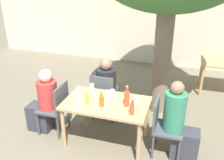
# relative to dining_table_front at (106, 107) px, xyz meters

# --- Properties ---
(ground_plane) EXTENTS (30.00, 30.00, 0.00)m
(ground_plane) POSITION_rel_dining_table_front_xyz_m (0.00, 0.00, -0.66)
(ground_plane) COLOR #706651
(cafe_building_wall) EXTENTS (10.00, 0.08, 2.80)m
(cafe_building_wall) POSITION_rel_dining_table_front_xyz_m (0.00, 3.93, 0.74)
(cafe_building_wall) COLOR beige
(cafe_building_wall) RESTS_ON ground_plane
(dining_table_front) EXTENTS (1.33, 0.80, 0.75)m
(dining_table_front) POSITION_rel_dining_table_front_xyz_m (0.00, 0.00, 0.00)
(dining_table_front) COLOR tan
(dining_table_front) RESTS_ON ground_plane
(patio_chair_0) EXTENTS (0.44, 0.44, 0.92)m
(patio_chair_0) POSITION_rel_dining_table_front_xyz_m (-0.90, 0.00, -0.13)
(patio_chair_0) COLOR #474C51
(patio_chair_0) RESTS_ON ground_plane
(patio_chair_1) EXTENTS (0.44, 0.44, 0.92)m
(patio_chair_1) POSITION_rel_dining_table_front_xyz_m (0.90, 0.00, -0.13)
(patio_chair_1) COLOR #474C51
(patio_chair_1) RESTS_ON ground_plane
(patio_chair_2) EXTENTS (0.44, 0.44, 0.92)m
(patio_chair_2) POSITION_rel_dining_table_front_xyz_m (-0.27, 0.63, -0.13)
(patio_chair_2) COLOR #474C51
(patio_chair_2) RESTS_ON ground_plane
(person_seated_0) EXTENTS (0.57, 0.33, 1.17)m
(person_seated_0) POSITION_rel_dining_table_front_xyz_m (-1.14, -0.00, -0.13)
(person_seated_0) COLOR #383842
(person_seated_0) RESTS_ON ground_plane
(person_seated_1) EXTENTS (0.56, 0.32, 1.25)m
(person_seated_1) POSITION_rel_dining_table_front_xyz_m (1.13, -0.00, -0.10)
(person_seated_1) COLOR #383842
(person_seated_1) RESTS_ON ground_plane
(person_seated_2) EXTENTS (0.36, 0.58, 1.19)m
(person_seated_2) POSITION_rel_dining_table_front_xyz_m (-0.27, 0.87, -0.12)
(person_seated_2) COLOR #383842
(person_seated_2) RESTS_ON ground_plane
(water_bottle_0) EXTENTS (0.07, 0.07, 0.33)m
(water_bottle_0) POSITION_rel_dining_table_front_xyz_m (-0.37, -0.20, 0.22)
(water_bottle_0) COLOR silver
(water_bottle_0) RESTS_ON dining_table_front
(soda_bottle_1) EXTENTS (0.06, 0.06, 0.25)m
(soda_bottle_1) POSITION_rel_dining_table_front_xyz_m (0.46, -0.22, 0.19)
(soda_bottle_1) COLOR #DB4C2D
(soda_bottle_1) RESTS_ON dining_table_front
(amber_bottle_2) EXTENTS (0.07, 0.07, 0.26)m
(amber_bottle_2) POSITION_rel_dining_table_front_xyz_m (-0.03, -0.14, 0.19)
(amber_bottle_2) COLOR #9E661E
(amber_bottle_2) RESTS_ON dining_table_front
(soda_bottle_3) EXTENTS (0.08, 0.08, 0.33)m
(soda_bottle_3) POSITION_rel_dining_table_front_xyz_m (0.33, -0.01, 0.22)
(soda_bottle_3) COLOR #DB4C2D
(soda_bottle_3) RESTS_ON dining_table_front
(oil_cruet_4) EXTENTS (0.06, 0.06, 0.24)m
(oil_cruet_4) POSITION_rel_dining_table_front_xyz_m (-0.26, -0.15, 0.18)
(oil_cruet_4) COLOR gold
(oil_cruet_4) RESTS_ON dining_table_front
(drinking_glass_0) EXTENTS (0.08, 0.08, 0.10)m
(drinking_glass_0) POSITION_rel_dining_table_front_xyz_m (0.02, 0.24, 0.14)
(drinking_glass_0) COLOR silver
(drinking_glass_0) RESTS_ON dining_table_front
(drinking_glass_1) EXTENTS (0.08, 0.08, 0.13)m
(drinking_glass_1) POSITION_rel_dining_table_front_xyz_m (-0.35, 0.30, 0.16)
(drinking_glass_1) COLOR silver
(drinking_glass_1) RESTS_ON dining_table_front
(drinking_glass_2) EXTENTS (0.06, 0.06, 0.09)m
(drinking_glass_2) POSITION_rel_dining_table_front_xyz_m (0.08, -0.21, 0.14)
(drinking_glass_2) COLOR silver
(drinking_glass_2) RESTS_ON dining_table_front
(drinking_glass_3) EXTENTS (0.07, 0.07, 0.12)m
(drinking_glass_3) POSITION_rel_dining_table_front_xyz_m (-0.03, 0.16, 0.15)
(drinking_glass_3) COLOR white
(drinking_glass_3) RESTS_ON dining_table_front
(drinking_glass_4) EXTENTS (0.07, 0.07, 0.13)m
(drinking_glass_4) POSITION_rel_dining_table_front_xyz_m (0.45, 0.09, 0.16)
(drinking_glass_4) COLOR silver
(drinking_glass_4) RESTS_ON dining_table_front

